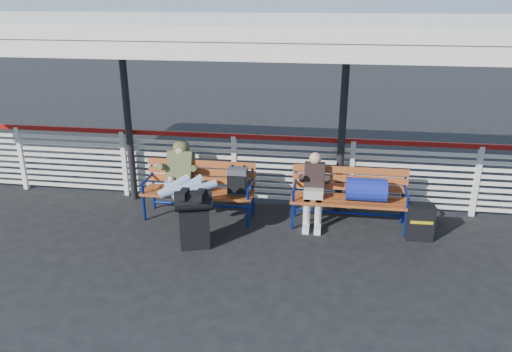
% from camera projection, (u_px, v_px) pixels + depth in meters
% --- Properties ---
extents(ground, '(60.00, 60.00, 0.00)m').
position_uv_depth(ground, '(209.00, 253.00, 7.09)').
color(ground, black).
rests_on(ground, ground).
extents(fence, '(12.08, 0.08, 1.24)m').
position_uv_depth(fence, '(234.00, 166.00, 8.62)').
color(fence, silver).
rests_on(fence, ground).
extents(canopy, '(12.60, 3.60, 3.16)m').
position_uv_depth(canopy, '(217.00, 27.00, 6.84)').
color(canopy, silver).
rests_on(canopy, ground).
extents(luggage_stack, '(0.59, 0.43, 0.87)m').
position_uv_depth(luggage_stack, '(194.00, 217.00, 7.11)').
color(luggage_stack, black).
rests_on(luggage_stack, ground).
extents(bench_left, '(1.80, 0.56, 0.92)m').
position_uv_depth(bench_left, '(210.00, 184.00, 8.04)').
color(bench_left, '#AD5921').
rests_on(bench_left, ground).
extents(bench_right, '(1.80, 0.56, 0.92)m').
position_uv_depth(bench_right, '(358.00, 191.00, 7.70)').
color(bench_right, '#AD5921').
rests_on(bench_right, ground).
extents(traveler_man, '(0.94, 1.64, 0.77)m').
position_uv_depth(traveler_man, '(184.00, 182.00, 7.71)').
color(traveler_man, '#98ADCD').
rests_on(traveler_man, ground).
extents(companion_person, '(0.32, 0.66, 1.15)m').
position_uv_depth(companion_person, '(314.00, 189.00, 7.80)').
color(companion_person, '#AFAB9F').
rests_on(companion_person, ground).
extents(suitcase_side, '(0.40, 0.25, 0.54)m').
position_uv_depth(suitcase_side, '(420.00, 223.00, 7.41)').
color(suitcase_side, black).
rests_on(suitcase_side, ground).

